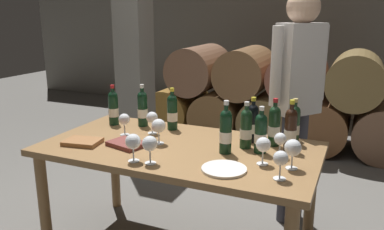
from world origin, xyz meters
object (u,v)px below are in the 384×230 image
at_px(wine_bottle_4, 246,128).
at_px(wine_glass_2, 150,144).
at_px(tasting_notebook, 83,142).
at_px(wine_glass_3, 263,145).
at_px(wine_glass_4, 152,118).
at_px(wine_glass_8, 293,148).
at_px(wine_bottle_1, 274,125).
at_px(wine_bottle_6, 143,108).
at_px(wine_bottle_8, 253,123).
at_px(leather_ledger, 127,144).
at_px(wine_bottle_7, 290,129).
at_px(wine_glass_0, 281,159).
at_px(wine_glass_5, 159,126).
at_px(wine_bottle_9, 294,124).
at_px(wine_bottle_0, 172,112).
at_px(serving_plate, 224,169).
at_px(wine_glass_6, 133,142).
at_px(wine_glass_7, 280,140).
at_px(wine_bottle_5, 113,108).
at_px(wine_bottle_3, 261,133).
at_px(wine_glass_1, 124,120).
at_px(sommelier_presenting, 298,87).
at_px(dining_table, 179,159).

bearing_deg(wine_bottle_4, wine_glass_2, -131.37).
bearing_deg(tasting_notebook, wine_glass_3, -3.08).
xyz_separation_m(wine_glass_4, wine_glass_8, (0.98, -0.25, 0.01)).
distance_m(wine_bottle_1, wine_bottle_4, 0.19).
relative_size(wine_bottle_4, wine_bottle_6, 0.94).
xyz_separation_m(wine_bottle_8, leather_ledger, (-0.69, -0.40, -0.11)).
bearing_deg(wine_bottle_7, wine_glass_2, -141.61).
height_order(wine_glass_0, wine_glass_5, wine_glass_5).
xyz_separation_m(wine_bottle_9, leather_ledger, (-0.94, -0.47, -0.11)).
bearing_deg(wine_bottle_0, serving_plate, -43.93).
bearing_deg(wine_glass_6, wine_bottle_7, 35.00).
xyz_separation_m(wine_glass_7, tasting_notebook, (-1.18, -0.27, -0.09)).
bearing_deg(leather_ledger, tasting_notebook, -149.35).
bearing_deg(wine_glass_5, wine_bottle_5, 153.66).
bearing_deg(wine_glass_4, tasting_notebook, -128.58).
xyz_separation_m(wine_bottle_3, wine_glass_1, (-0.92, -0.04, -0.02)).
relative_size(serving_plate, sommelier_presenting, 0.14).
height_order(wine_bottle_6, leather_ledger, wine_bottle_6).
xyz_separation_m(dining_table, wine_bottle_6, (-0.43, 0.29, 0.22)).
bearing_deg(wine_bottle_4, serving_plate, -90.43).
distance_m(wine_bottle_6, wine_glass_3, 1.06).
distance_m(wine_glass_7, sommelier_presenting, 0.72).
height_order(wine_glass_2, tasting_notebook, wine_glass_2).
height_order(wine_bottle_0, wine_bottle_4, wine_bottle_0).
bearing_deg(tasting_notebook, wine_bottle_1, 13.39).
bearing_deg(wine_bottle_9, wine_glass_3, -101.74).
relative_size(wine_bottle_6, wine_glass_5, 1.89).
bearing_deg(leather_ledger, wine_glass_0, 7.65).
bearing_deg(wine_bottle_1, leather_ledger, -155.39).
distance_m(wine_bottle_7, wine_bottle_8, 0.26).
bearing_deg(wine_glass_1, wine_glass_4, 35.25).
height_order(wine_bottle_8, wine_glass_1, wine_bottle_8).
bearing_deg(wine_bottle_1, dining_table, -155.26).
height_order(wine_bottle_8, wine_glass_5, wine_bottle_8).
xyz_separation_m(wine_bottle_7, tasting_notebook, (-1.22, -0.41, -0.12)).
relative_size(wine_glass_6, sommelier_presenting, 0.09).
xyz_separation_m(wine_glass_7, sommelier_presenting, (-0.02, 0.69, 0.18)).
relative_size(wine_bottle_4, wine_glass_8, 1.76).
bearing_deg(wine_glass_8, wine_glass_4, 165.74).
xyz_separation_m(wine_bottle_7, wine_bottle_9, (-0.00, 0.14, -0.01)).
distance_m(wine_glass_2, wine_glass_3, 0.61).
height_order(wine_glass_3, serving_plate, wine_glass_3).
bearing_deg(wine_glass_2, leather_ledger, 145.01).
bearing_deg(wine_glass_2, wine_glass_0, 6.20).
height_order(wine_bottle_9, sommelier_presenting, sommelier_presenting).
distance_m(wine_glass_1, sommelier_presenting, 1.25).
relative_size(wine_glass_6, wine_glass_8, 0.98).
xyz_separation_m(wine_bottle_6, wine_glass_6, (0.31, -0.63, -0.02)).
distance_m(wine_bottle_3, wine_bottle_4, 0.11).
distance_m(wine_bottle_8, wine_glass_8, 0.47).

